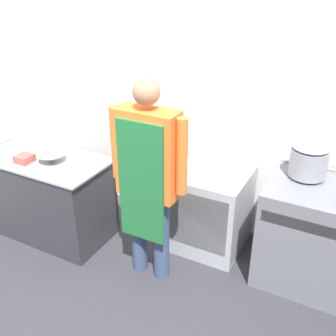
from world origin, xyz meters
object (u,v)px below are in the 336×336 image
object	(u,v)px
stock_pot	(309,160)
mixing_bowl	(52,158)
stove	(321,237)
fridge_unit	(211,209)
person_cook	(148,172)
plastic_tub	(24,159)

from	to	relation	value
stock_pot	mixing_bowl	bearing A→B (deg)	-163.19
stove	stock_pot	xyz separation A→B (m)	(-0.22, 0.13, 0.63)
stove	mixing_bowl	bearing A→B (deg)	-167.43
mixing_bowl	stock_pot	world-z (taller)	stock_pot
fridge_unit	mixing_bowl	world-z (taller)	mixing_bowl
fridge_unit	stock_pot	xyz separation A→B (m)	(0.81, 0.08, 0.69)
fridge_unit	person_cook	distance (m)	0.96
person_cook	fridge_unit	bearing A→B (deg)	63.50
fridge_unit	mixing_bowl	bearing A→B (deg)	-157.15
fridge_unit	stock_pot	world-z (taller)	stock_pot
stove	plastic_tub	world-z (taller)	stove
mixing_bowl	stock_pot	bearing A→B (deg)	16.81
person_cook	stove	bearing A→B (deg)	23.69
mixing_bowl	stock_pot	distance (m)	2.34
stock_pot	plastic_tub	bearing A→B (deg)	-162.02
fridge_unit	person_cook	bearing A→B (deg)	-116.50
fridge_unit	person_cook	xyz separation A→B (m)	(-0.32, -0.65, 0.64)
mixing_bowl	plastic_tub	xyz separation A→B (m)	(-0.23, -0.12, -0.01)
fridge_unit	plastic_tub	size ratio (longest dim) A/B	5.49
stock_pot	fridge_unit	bearing A→B (deg)	-174.66
plastic_tub	stove	bearing A→B (deg)	14.05
fridge_unit	plastic_tub	bearing A→B (deg)	-156.33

